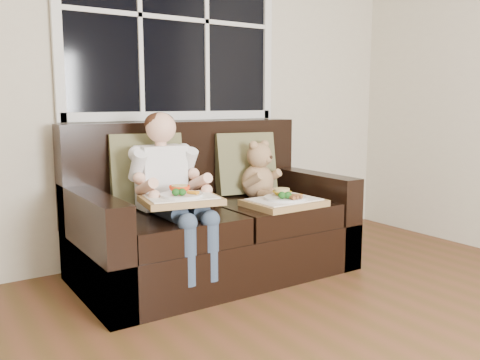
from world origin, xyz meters
TOP-DOWN VIEW (x-y plane):
  - window_back at (0.29, 2.48)m, footprint 1.62×0.04m
  - loveseat at (0.29, 2.02)m, footprint 1.70×0.92m
  - pillow_left at (-0.06, 2.17)m, footprint 0.47×0.28m
  - pillow_right at (0.67, 2.17)m, footprint 0.45×0.27m
  - child at (-0.05, 1.90)m, footprint 0.39×0.60m
  - teddy_bear at (0.68, 2.01)m, footprint 0.28×0.33m
  - tray_left at (-0.07, 1.69)m, footprint 0.46×0.38m
  - tray_right at (0.63, 1.68)m, footprint 0.47×0.36m

SIDE VIEW (x-z plane):
  - loveseat at x=0.29m, z-range -0.17..0.79m
  - tray_right at x=0.63m, z-range 0.43..0.53m
  - tray_left at x=-0.07m, z-range 0.53..0.62m
  - teddy_bear at x=0.68m, z-range 0.41..0.81m
  - child at x=-0.05m, z-range 0.20..1.10m
  - pillow_right at x=0.67m, z-range 0.44..0.88m
  - pillow_left at x=-0.06m, z-range 0.44..0.90m
  - window_back at x=0.29m, z-range 0.96..2.33m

